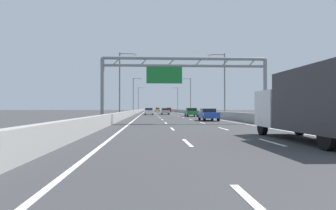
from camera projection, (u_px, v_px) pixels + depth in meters
The scene contains 55 objects.
ground_plane at pixel (160, 113), 101.10m from camera, with size 260.00×260.00×0.00m, color #38383A.
lane_dash_left_0 at pixel (261, 210), 4.66m from camera, with size 0.16×3.00×0.01m, color white.
lane_dash_left_1 at pixel (187, 143), 13.65m from camera, with size 0.16×3.00×0.01m, color white.
lane_dash_left_2 at pixel (172, 129), 22.63m from camera, with size 0.16×3.00×0.01m, color white.
lane_dash_left_3 at pixel (166, 123), 31.62m from camera, with size 0.16×3.00×0.01m, color white.
lane_dash_left_4 at pixel (162, 120), 40.60m from camera, with size 0.16×3.00×0.01m, color white.
lane_dash_left_5 at pixel (160, 117), 49.59m from camera, with size 0.16×3.00×0.01m, color white.
lane_dash_left_6 at pixel (158, 116), 58.57m from camera, with size 0.16×3.00×0.01m, color white.
lane_dash_left_7 at pixel (157, 115), 67.55m from camera, with size 0.16×3.00×0.01m, color white.
lane_dash_left_8 at pixel (156, 114), 76.54m from camera, with size 0.16×3.00×0.01m, color white.
lane_dash_left_9 at pixel (155, 113), 85.52m from camera, with size 0.16×3.00×0.01m, color white.
lane_dash_left_10 at pixel (155, 113), 94.51m from camera, with size 0.16×3.00×0.01m, color white.
lane_dash_left_11 at pixel (154, 113), 103.49m from camera, with size 0.16×3.00×0.01m, color white.
lane_dash_left_12 at pixel (154, 112), 112.48m from camera, with size 0.16×3.00×0.01m, color white.
lane_dash_left_13 at pixel (154, 112), 121.46m from camera, with size 0.16×3.00×0.01m, color white.
lane_dash_left_14 at pixel (153, 112), 130.45m from camera, with size 0.16×3.00×0.01m, color white.
lane_dash_left_15 at pixel (153, 111), 139.43m from camera, with size 0.16×3.00×0.01m, color white.
lane_dash_left_16 at pixel (153, 111), 148.42m from camera, with size 0.16×3.00×0.01m, color white.
lane_dash_left_17 at pixel (153, 111), 157.40m from camera, with size 0.16×3.00×0.01m, color white.
lane_dash_right_1 at pixel (271, 142), 13.85m from camera, with size 0.16×3.00×0.01m, color white.
lane_dash_right_2 at pixel (223, 129), 22.84m from camera, with size 0.16×3.00×0.01m, color white.
lane_dash_right_3 at pixel (202, 123), 31.82m from camera, with size 0.16×3.00×0.01m, color white.
lane_dash_right_4 at pixel (191, 120), 40.81m from camera, with size 0.16×3.00×0.01m, color white.
lane_dash_right_5 at pixel (183, 117), 49.79m from camera, with size 0.16×3.00×0.01m, color white.
lane_dash_right_6 at pixel (178, 116), 58.78m from camera, with size 0.16×3.00×0.01m, color white.
lane_dash_right_7 at pixel (174, 115), 67.76m from camera, with size 0.16×3.00×0.01m, color white.
lane_dash_right_8 at pixel (171, 114), 76.75m from camera, with size 0.16×3.00×0.01m, color white.
lane_dash_right_9 at pixel (169, 113), 85.73m from camera, with size 0.16×3.00×0.01m, color white.
lane_dash_right_10 at pixel (167, 113), 94.72m from camera, with size 0.16×3.00×0.01m, color white.
lane_dash_right_11 at pixel (166, 113), 103.70m from camera, with size 0.16×3.00×0.01m, color white.
lane_dash_right_12 at pixel (164, 112), 112.69m from camera, with size 0.16×3.00×0.01m, color white.
lane_dash_right_13 at pixel (163, 112), 121.67m from camera, with size 0.16×3.00×0.01m, color white.
lane_dash_right_14 at pixel (162, 112), 130.66m from camera, with size 0.16×3.00×0.01m, color white.
lane_dash_right_15 at pixel (161, 111), 139.64m from camera, with size 0.16×3.00×0.01m, color white.
lane_dash_right_16 at pixel (161, 111), 148.62m from camera, with size 0.16×3.00×0.01m, color white.
lane_dash_right_17 at pixel (160, 111), 157.61m from camera, with size 0.16×3.00×0.01m, color white.
edge_line_left at pixel (143, 113), 88.82m from camera, with size 0.16×176.00×0.01m, color white.
edge_line_right at pixel (181, 113), 89.42m from camera, with size 0.16×176.00×0.01m, color white.
barrier_left at pixel (139, 111), 110.69m from camera, with size 0.45×220.00×0.95m.
barrier_right at pixel (179, 111), 111.48m from camera, with size 0.45×220.00×0.95m.
sign_gantry at pixel (182, 73), 31.00m from camera, with size 15.99×0.36×6.36m.
streetlamp_left_mid at pixel (121, 81), 47.06m from camera, with size 2.58×0.28×9.50m.
streetlamp_right_mid at pixel (223, 81), 47.92m from camera, with size 2.58×0.28×9.50m.
streetlamp_left_far at pixel (134, 93), 86.76m from camera, with size 2.58×0.28×9.50m.
streetlamp_right_far at pixel (190, 93), 87.61m from camera, with size 2.58×0.28×9.50m.
streetlamp_left_distant at pixel (139, 98), 126.45m from camera, with size 2.58×0.28×9.50m.
streetlamp_right_distant at pixel (177, 98), 127.31m from camera, with size 2.58×0.28×9.50m.
green_car at pixel (191, 112), 55.46m from camera, with size 1.82×4.54×1.46m.
silver_car at pixel (165, 111), 72.69m from camera, with size 1.77×4.48×1.42m.
red_car at pixel (169, 110), 120.71m from camera, with size 1.79×4.55×1.55m.
white_car at pixel (149, 111), 69.23m from camera, with size 1.75×4.63×1.48m.
yellow_car at pixel (157, 110), 139.95m from camera, with size 1.75×4.42×1.57m.
blue_car at pixel (208, 114), 37.43m from camera, with size 1.76×4.52×1.40m.
black_car at pixel (149, 110), 139.60m from camera, with size 1.84×4.23×1.44m.
box_truck at pixel (316, 103), 13.88m from camera, with size 2.33×8.71×3.11m.
Camera 1 is at (-3.40, -1.09, 1.47)m, focal length 34.76 mm.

